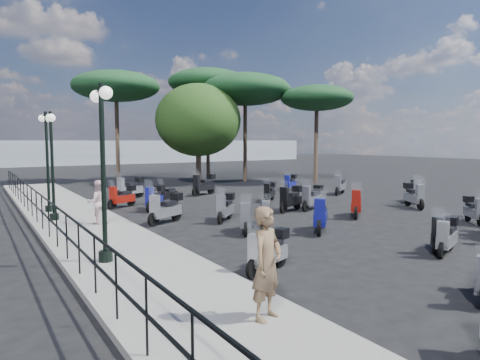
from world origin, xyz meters
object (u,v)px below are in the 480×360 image
scooter_9 (265,214)px  pine_2 (116,87)px  scooter_21 (312,198)px  scooter_24 (414,196)px  scooter_4 (154,199)px  scooter_5 (122,197)px  pine_1 (245,90)px  scooter_17 (204,185)px  scooter_16 (270,192)px  lamp_post_2 (47,155)px  pine_0 (208,83)px  scooter_7 (443,235)px  scooter_25 (415,192)px  lamp_post_0 (103,161)px  scooter_27 (290,183)px  broadleaf_tree (198,120)px  scooter_15 (291,199)px  scooter_10 (167,195)px  pine_3 (317,98)px  scooter_26 (340,186)px  scooter_11 (130,188)px  scooter_14 (321,216)px  scooter_23 (474,211)px  scooter_3 (166,209)px  scooter_2 (246,219)px  scooter_20 (356,204)px  scooter_8 (225,208)px  scooter_1 (268,252)px  lamp_post_1 (52,159)px  woman (267,263)px  pedestrian_far (98,202)px  scooter_13 (447,237)px

scooter_9 → pine_2: (0.17, 18.20, 6.33)m
scooter_21 → scooter_24: bearing=-138.5°
scooter_4 → scooter_24: bearing=-168.0°
scooter_5 → pine_1: bearing=-84.1°
scooter_17 → pine_1: 10.22m
scooter_16 → lamp_post_2: bearing=41.0°
lamp_post_2 → pine_0: size_ratio=0.48×
pine_1 → pine_2: pine_2 is taller
scooter_7 → scooter_25: 9.60m
lamp_post_0 → scooter_27: (13.56, 9.94, -2.04)m
scooter_17 → pine_2: 11.53m
broadleaf_tree → scooter_15: bearing=-98.7°
scooter_10 → pine_3: (12.74, 3.72, 5.47)m
scooter_15 → scooter_26: size_ratio=1.06×
scooter_24 → pine_1: pine_1 is taller
scooter_11 → scooter_14: 11.56m
scooter_17 → scooter_15: bearing=161.0°
scooter_11 → scooter_16: 7.18m
scooter_23 → scooter_14: bearing=21.9°
scooter_9 → scooter_21: (3.69, 1.70, 0.10)m
scooter_7 → broadleaf_tree: bearing=-23.3°
scooter_9 → pine_1: size_ratio=0.17×
scooter_3 → broadleaf_tree: broadleaf_tree is taller
scooter_5 → pine_2: pine_2 is taller
scooter_2 → broadleaf_tree: bearing=-77.5°
scooter_5 → scooter_20: (7.02, -7.19, 0.02)m
scooter_21 → pine_1: pine_1 is taller
lamp_post_2 → scooter_27: (13.56, 1.52, -1.95)m
scooter_9 → scooter_17: bearing=-70.2°
scooter_5 → scooter_8: 5.69m
scooter_26 → scooter_7: bearing=116.6°
scooter_1 → scooter_2: size_ratio=1.01×
scooter_27 → scooter_2: bearing=104.7°
scooter_24 → broadleaf_tree: (-3.31, 14.53, 3.84)m
scooter_16 → pine_2: bearing=-25.2°
scooter_9 → scooter_15: 3.25m
scooter_20 → pine_0: bearing=-49.7°
lamp_post_2 → scooter_2: 8.74m
scooter_7 → lamp_post_1: bearing=24.6°
scooter_14 → pine_2: (-0.70, 20.06, 6.22)m
woman → scooter_16: size_ratio=1.45×
lamp_post_1 → scooter_10: (5.36, 2.54, -1.92)m
lamp_post_2 → scooter_7: lamp_post_2 is taller
scooter_25 → pine_0: (-2.85, 15.90, 6.75)m
scooter_16 → pine_0: pine_0 is taller
scooter_3 → scooter_16: 6.92m
woman → scooter_4: 12.24m
scooter_24 → pine_1: (0.38, 14.36, 6.10)m
pedestrian_far → scooter_9: size_ratio=1.15×
pine_3 → scooter_13: bearing=-122.0°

